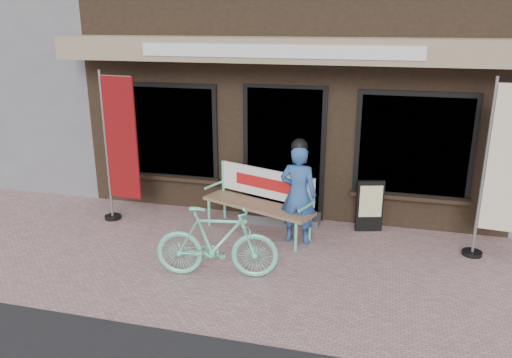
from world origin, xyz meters
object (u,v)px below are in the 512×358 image
(nobori_red, at_px, (119,146))
(nobori_cream, at_px, (505,170))
(menu_stand, at_px, (370,205))
(bicycle, at_px, (217,242))
(bench, at_px, (261,196))
(person, at_px, (298,192))

(nobori_red, relative_size, nobori_cream, 0.98)
(nobori_cream, distance_m, menu_stand, 1.98)
(bicycle, bearing_deg, bench, -17.02)
(bench, xyz_separation_m, nobori_red, (-2.27, -0.16, 0.68))
(menu_stand, bearing_deg, bench, 179.23)
(menu_stand, bearing_deg, person, -162.12)
(bench, height_order, bicycle, bench)
(person, relative_size, nobori_cream, 0.63)
(bicycle, xyz_separation_m, nobori_cream, (3.53, 1.45, 0.81))
(bench, distance_m, nobori_red, 2.38)
(bicycle, bearing_deg, nobori_cream, -77.67)
(bicycle, distance_m, nobori_cream, 3.90)
(nobori_cream, bearing_deg, menu_stand, 168.85)
(bench, distance_m, bicycle, 1.56)
(bench, bearing_deg, menu_stand, 35.15)
(bench, height_order, nobori_red, nobori_red)
(bench, relative_size, bicycle, 1.18)
(bench, xyz_separation_m, nobori_cream, (3.34, -0.10, 0.71))
(nobori_cream, bearing_deg, person, -171.00)
(bench, distance_m, menu_stand, 1.69)
(bench, relative_size, person, 1.18)
(nobori_red, xyz_separation_m, nobori_cream, (5.61, 0.06, 0.02))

